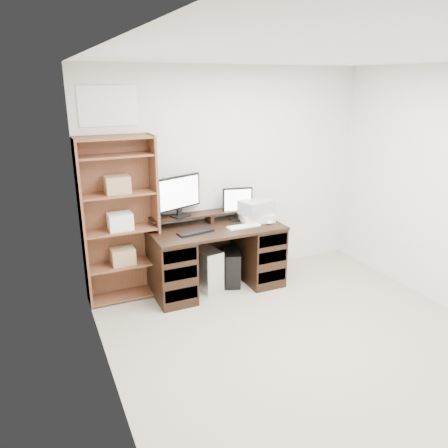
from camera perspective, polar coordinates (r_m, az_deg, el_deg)
room at (r=3.59m, az=14.14°, el=0.26°), size 3.54×4.04×2.54m
desk at (r=5.06m, az=-1.00°, el=-4.28°), size 1.50×0.70×0.75m
riser_shelf at (r=5.09m, az=-1.95°, el=1.27°), size 1.40×0.22×0.12m
monitor_wide at (r=4.87m, az=-5.93°, el=3.91°), size 0.56×0.24×0.46m
monitor_small at (r=5.14m, az=1.78°, el=2.83°), size 0.35×0.16×0.39m
speaker at (r=4.85m, az=-8.58°, el=1.65°), size 0.09×0.09×0.18m
keyboard_black at (r=4.75m, az=-3.72°, el=-1.05°), size 0.42×0.20×0.02m
keyboard_white at (r=4.93m, az=2.58°, el=-0.31°), size 0.39×0.13×0.02m
mouse at (r=5.06m, az=5.97°, el=0.19°), size 0.10×0.08×0.03m
printer at (r=5.15m, az=4.24°, el=0.90°), size 0.39×0.31×0.09m
basket at (r=5.11m, az=4.27°, el=2.24°), size 0.42×0.34×0.16m
tower_silver at (r=5.13m, az=-2.55°, el=-5.70°), size 0.30×0.52×0.49m
tower_black at (r=5.24m, az=1.05°, el=-5.58°), size 0.32×0.45×0.42m
bookshelf at (r=4.79m, az=-13.48°, el=0.63°), size 0.80×0.30×1.80m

